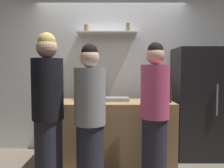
% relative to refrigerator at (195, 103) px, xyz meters
% --- Properties ---
extents(back_wall_assembly, '(4.80, 0.32, 2.60)m').
position_rel_refrigerator_xyz_m(back_wall_assembly, '(-1.33, 0.40, 0.45)').
color(back_wall_assembly, white).
rests_on(back_wall_assembly, ground).
extents(refrigerator, '(0.67, 0.64, 1.71)m').
position_rel_refrigerator_xyz_m(refrigerator, '(0.00, 0.00, 0.00)').
color(refrigerator, black).
rests_on(refrigerator, ground).
extents(counter, '(1.73, 0.64, 0.92)m').
position_rel_refrigerator_xyz_m(counter, '(-1.31, -0.32, -0.39)').
color(counter, '#9E7A51').
rests_on(counter, ground).
extents(baking_pan, '(0.34, 0.24, 0.05)m').
position_rel_refrigerator_xyz_m(baking_pan, '(-1.25, -0.26, 0.09)').
color(baking_pan, gray).
rests_on(baking_pan, counter).
extents(utensil_holder, '(0.09, 0.09, 0.22)m').
position_rel_refrigerator_xyz_m(utensil_holder, '(-2.09, -0.55, 0.12)').
color(utensil_holder, '#B2B2B7').
rests_on(utensil_holder, counter).
extents(wine_bottle_dark_glass, '(0.07, 0.07, 0.30)m').
position_rel_refrigerator_xyz_m(wine_bottle_dark_glass, '(-1.73, -0.33, 0.17)').
color(wine_bottle_dark_glass, black).
rests_on(wine_bottle_dark_glass, counter).
extents(wine_bottle_pale_glass, '(0.07, 0.07, 0.31)m').
position_rel_refrigerator_xyz_m(wine_bottle_pale_glass, '(-1.51, -0.11, 0.18)').
color(wine_bottle_pale_glass, '#B2BFB2').
rests_on(wine_bottle_pale_glass, counter).
extents(wine_bottle_amber_glass, '(0.06, 0.06, 0.32)m').
position_rel_refrigerator_xyz_m(wine_bottle_amber_glass, '(-0.53, -0.43, 0.19)').
color(wine_bottle_amber_glass, '#472814').
rests_on(wine_bottle_amber_glass, counter).
extents(water_bottle_plastic, '(0.09, 0.09, 0.22)m').
position_rel_refrigerator_xyz_m(water_bottle_plastic, '(-1.82, -0.15, 0.16)').
color(water_bottle_plastic, silver).
rests_on(water_bottle_plastic, counter).
extents(person_pink_top, '(0.34, 0.34, 1.69)m').
position_rel_refrigerator_xyz_m(person_pink_top, '(-0.81, -0.89, -0.01)').
color(person_pink_top, '#262633').
rests_on(person_pink_top, ground).
extents(person_grey_hoodie, '(0.34, 0.34, 1.65)m').
position_rel_refrigerator_xyz_m(person_grey_hoodie, '(-1.56, -1.12, -0.04)').
color(person_grey_hoodie, '#262633').
rests_on(person_grey_hoodie, ground).
extents(person_blonde, '(0.34, 0.34, 1.77)m').
position_rel_refrigerator_xyz_m(person_blonde, '(-2.02, -1.12, 0.03)').
color(person_blonde, '#262633').
rests_on(person_blonde, ground).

